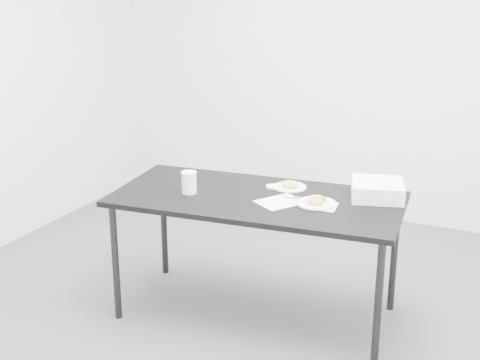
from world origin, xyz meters
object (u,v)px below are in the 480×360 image
at_px(donut_near, 317,200).
at_px(bakery_box, 377,190).
at_px(table, 257,206).
at_px(plate_far, 290,187).
at_px(plate_near, 316,203).
at_px(coffee_cup, 189,182).
at_px(scorecard, 280,202).
at_px(pen, 294,198).
at_px(donut_far, 290,184).

height_order(donut_near, bakery_box, bakery_box).
height_order(table, bakery_box, bakery_box).
xyz_separation_m(plate_far, bakery_box, (0.53, 0.05, 0.05)).
height_order(plate_near, plate_far, plate_near).
relative_size(donut_near, coffee_cup, 0.81).
bearing_deg(plate_near, coffee_cup, -169.24).
xyz_separation_m(table, plate_near, (0.36, 0.03, 0.06)).
bearing_deg(scorecard, pen, 91.02).
height_order(table, pen, pen).
distance_m(plate_near, bakery_box, 0.39).
distance_m(scorecard, donut_near, 0.21).
xyz_separation_m(plate_far, donut_far, (0.00, 0.00, 0.02)).
relative_size(donut_near, donut_far, 1.12).
bearing_deg(table, coffee_cup, -169.73).
xyz_separation_m(donut_far, bakery_box, (0.53, 0.05, 0.03)).
bearing_deg(coffee_cup, bakery_box, 21.35).
relative_size(plate_near, bakery_box, 0.78).
bearing_deg(pen, donut_far, 106.91).
relative_size(pen, bakery_box, 0.40).
xyz_separation_m(pen, donut_near, (0.15, -0.03, 0.02)).
bearing_deg(bakery_box, donut_near, -154.63).
distance_m(table, plate_near, 0.37).
bearing_deg(table, plate_far, 58.40).
height_order(scorecard, plate_near, plate_near).
bearing_deg(plate_far, coffee_cup, -144.97).
relative_size(plate_near, donut_near, 2.13).
distance_m(table, coffee_cup, 0.43).
bearing_deg(plate_near, donut_far, 139.42).
distance_m(plate_far, coffee_cup, 0.62).
bearing_deg(donut_near, table, -175.79).
height_order(table, plate_near, plate_near).
height_order(table, donut_far, donut_far).
distance_m(pen, plate_far, 0.20).
distance_m(pen, donut_far, 0.20).
bearing_deg(plate_far, pen, -61.73).
bearing_deg(plate_far, bakery_box, 5.39).
relative_size(scorecard, plate_near, 1.10).
bearing_deg(scorecard, donut_near, 46.30).
distance_m(donut_near, donut_far, 0.33).
distance_m(donut_near, bakery_box, 0.39).
bearing_deg(plate_far, donut_far, 0.00).
height_order(scorecard, pen, pen).
bearing_deg(coffee_cup, plate_far, 35.03).
bearing_deg(donut_far, table, -115.36).
bearing_deg(coffee_cup, plate_near, 10.76).
height_order(scorecard, bakery_box, bakery_box).
bearing_deg(plate_near, bakery_box, 42.81).
bearing_deg(coffee_cup, pen, 16.33).
bearing_deg(plate_near, donut_near, 0.00).
distance_m(scorecard, plate_near, 0.21).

